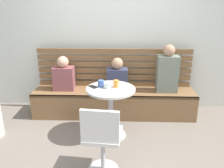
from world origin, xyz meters
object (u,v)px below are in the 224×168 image
object	(u,v)px
person_child_left	(64,75)
cup_glass_short	(108,86)
cup_mug_blue	(101,84)
person_adult	(167,71)
cup_espresso_small	(108,84)
booth_bench	(114,103)
white_chair	(102,138)
person_child_middle	(117,77)
phone_on_table	(93,87)
cafe_table	(111,103)
cup_tumbler_orange	(116,84)

from	to	relation	value
person_child_left	cup_glass_short	distance (m)	1.07
cup_mug_blue	cup_glass_short	size ratio (longest dim) A/B	1.19
cup_glass_short	person_adult	bearing A→B (deg)	36.69
cup_espresso_small	cup_mug_blue	size ratio (longest dim) A/B	0.59
booth_bench	white_chair	distance (m)	1.52
cup_mug_blue	cup_glass_short	distance (m)	0.11
person_child_left	person_child_middle	xyz separation A→B (m)	(0.90, -0.04, -0.00)
white_chair	person_child_middle	distance (m)	1.52
person_adult	cup_glass_short	distance (m)	1.17
white_chair	phone_on_table	world-z (taller)	white_chair
person_adult	person_child_middle	bearing A→B (deg)	-179.33
white_chair	person_adult	xyz separation A→B (m)	(0.96, 1.51, 0.33)
person_adult	cup_glass_short	xyz separation A→B (m)	(-0.93, -0.70, -0.01)
person_adult	person_child_left	xyz separation A→B (m)	(-1.71, 0.03, -0.10)
white_chair	person_adult	world-z (taller)	person_adult
person_adult	cup_mug_blue	size ratio (longest dim) A/B	8.25
cafe_table	phone_on_table	xyz separation A→B (m)	(-0.25, 0.04, 0.23)
cup_espresso_small	cup_mug_blue	xyz separation A→B (m)	(-0.09, -0.06, 0.02)
booth_bench	person_child_left	size ratio (longest dim) A/B	4.69
person_child_left	cup_tumbler_orange	world-z (taller)	person_child_left
white_chair	person_child_left	size ratio (longest dim) A/B	1.48
white_chair	cup_mug_blue	size ratio (longest dim) A/B	8.95
booth_bench	person_child_middle	world-z (taller)	person_child_middle
person_child_left	phone_on_table	world-z (taller)	person_child_left
cafe_table	cup_glass_short	distance (m)	0.26
booth_bench	cup_mug_blue	distance (m)	0.86
white_chair	person_child_middle	bearing A→B (deg)	84.52
person_child_middle	phone_on_table	distance (m)	0.72
booth_bench	phone_on_table	size ratio (longest dim) A/B	19.29
person_adult	person_child_middle	xyz separation A→B (m)	(-0.82, -0.01, -0.11)
cup_mug_blue	cup_glass_short	world-z (taller)	cup_mug_blue
white_chair	person_child_left	bearing A→B (deg)	116.13
cafe_table	person_adult	distance (m)	1.17
booth_bench	person_child_left	distance (m)	0.96
white_chair	person_adult	size ratio (longest dim) A/B	1.08
booth_bench	cup_glass_short	size ratio (longest dim) A/B	33.75
cup_tumbler_orange	phone_on_table	bearing A→B (deg)	-178.74
cup_tumbler_orange	cup_mug_blue	distance (m)	0.21
white_chair	person_child_middle	world-z (taller)	person_child_middle
person_adult	phone_on_table	bearing A→B (deg)	-150.33
cup_glass_short	phone_on_table	xyz separation A→B (m)	(-0.21, 0.04, -0.04)
cup_tumbler_orange	booth_bench	bearing A→B (deg)	94.21
cup_espresso_small	cup_tumbler_orange	bearing A→B (deg)	-29.00
cup_mug_blue	cup_glass_short	xyz separation A→B (m)	(0.10, -0.06, -0.01)
person_child_middle	cup_tumbler_orange	bearing A→B (deg)	-90.76
booth_bench	person_child_middle	xyz separation A→B (m)	(0.06, -0.00, 0.47)
booth_bench	phone_on_table	xyz separation A→B (m)	(-0.27, -0.64, 0.52)
booth_bench	person_adult	world-z (taller)	person_adult
white_chair	cup_tumbler_orange	bearing A→B (deg)	81.09
cafe_table	phone_on_table	bearing A→B (deg)	170.26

